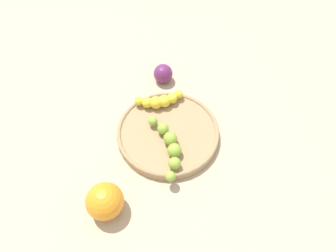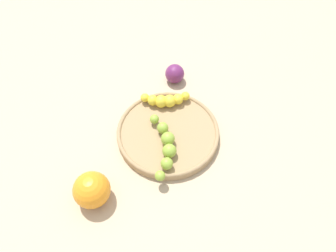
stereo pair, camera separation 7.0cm
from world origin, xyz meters
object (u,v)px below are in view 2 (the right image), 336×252
orange_fruit (92,190)px  plum_purple (175,74)px  fruit_bowl (168,132)px  banana_yellow (165,100)px  banana_green (165,145)px

orange_fruit → plum_purple: bearing=174.9°
fruit_bowl → banana_yellow: (-0.07, -0.04, 0.02)m
banana_green → orange_fruit: bearing=-149.7°
orange_fruit → banana_green: bearing=148.0°
orange_fruit → fruit_bowl: bearing=157.6°
banana_yellow → fruit_bowl: bearing=1.5°
banana_yellow → orange_fruit: 0.28m
fruit_bowl → orange_fruit: 0.22m
banana_yellow → banana_green: 0.13m
banana_yellow → banana_green: same height
fruit_bowl → banana_green: size_ratio=1.58×
orange_fruit → plum_purple: 0.38m
fruit_bowl → orange_fruit: size_ratio=3.21×
fruit_bowl → banana_green: bearing=14.9°
fruit_bowl → banana_green: 0.06m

